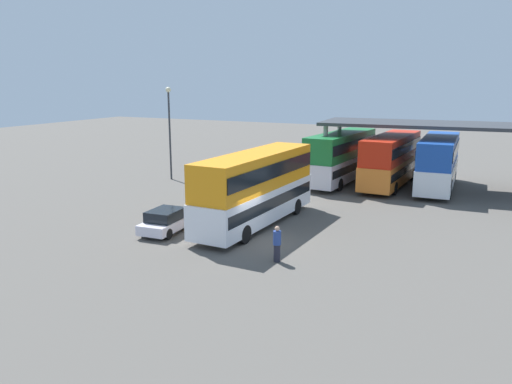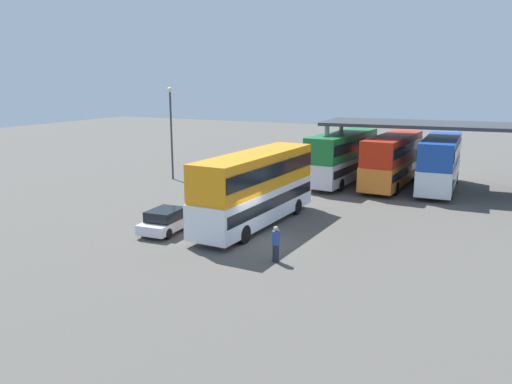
{
  "view_description": "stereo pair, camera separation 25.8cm",
  "coord_description": "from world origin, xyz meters",
  "views": [
    {
      "loc": [
        11.46,
        -23.06,
        8.47
      ],
      "look_at": [
        -1.33,
        3.0,
        2.0
      ],
      "focal_mm": 35.5,
      "sensor_mm": 36.0,
      "label": 1
    },
    {
      "loc": [
        11.69,
        -22.94,
        8.47
      ],
      "look_at": [
        -1.33,
        3.0,
        2.0
      ],
      "focal_mm": 35.5,
      "sensor_mm": 36.0,
      "label": 2
    }
  ],
  "objects": [
    {
      "name": "double_decker_mid_row",
      "position": [
        3.47,
        17.99,
        2.26
      ],
      "size": [
        2.97,
        10.44,
        4.11
      ],
      "rotation": [
        0.0,
        0.0,
        1.53
      ],
      "color": "orange",
      "rests_on": "ground_plane"
    },
    {
      "name": "depot_canopy",
      "position": [
        8.44,
        18.08,
        4.89
      ],
      "size": [
        21.1,
        7.76,
        5.21
      ],
      "rotation": [
        0.0,
        0.0,
        0.08
      ],
      "color": "#33353A",
      "rests_on": "ground_plane"
    },
    {
      "name": "double_decker_near_canopy",
      "position": [
        -0.56,
        17.56,
        2.29
      ],
      "size": [
        3.28,
        10.68,
        4.17
      ],
      "rotation": [
        0.0,
        0.0,
        1.5
      ],
      "color": "silver",
      "rests_on": "ground_plane"
    },
    {
      "name": "double_decker_far_right",
      "position": [
        7.06,
        18.21,
        2.26
      ],
      "size": [
        2.93,
        10.15,
        4.12
      ],
      "rotation": [
        0.0,
        0.0,
        1.61
      ],
      "color": "white",
      "rests_on": "ground_plane"
    },
    {
      "name": "pedestrian_waiting",
      "position": [
        2.32,
        -2.18,
        0.88
      ],
      "size": [
        0.38,
        0.38,
        1.75
      ],
      "rotation": [
        0.0,
        0.0,
        0.96
      ],
      "color": "#262633",
      "rests_on": "ground_plane"
    },
    {
      "name": "double_decker_main",
      "position": [
        -1.33,
        3.01,
        2.36
      ],
      "size": [
        2.9,
        10.99,
        4.32
      ],
      "rotation": [
        0.0,
        0.0,
        1.54
      ],
      "color": "white",
      "rests_on": "ground_plane"
    },
    {
      "name": "lamppost_tall",
      "position": [
        -14.16,
        12.44,
        4.94
      ],
      "size": [
        0.44,
        0.44,
        7.86
      ],
      "color": "#33353A",
      "rests_on": "ground_plane"
    },
    {
      "name": "parked_hatchback",
      "position": [
        -5.19,
        -0.59,
        0.67
      ],
      "size": [
        1.95,
        3.89,
        1.35
      ],
      "rotation": [
        0.0,
        0.0,
        1.64
      ],
      "color": "silver",
      "rests_on": "ground_plane"
    },
    {
      "name": "ground_plane",
      "position": [
        0.0,
        0.0,
        0.0
      ],
      "size": [
        140.0,
        140.0,
        0.0
      ],
      "primitive_type": "plane",
      "color": "#54504B"
    }
  ]
}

